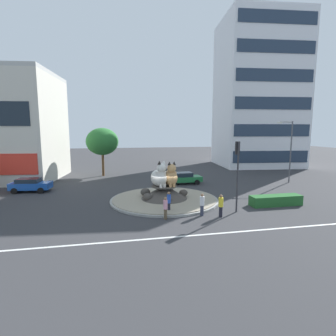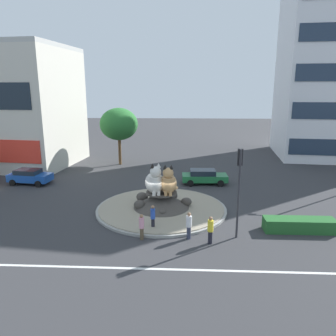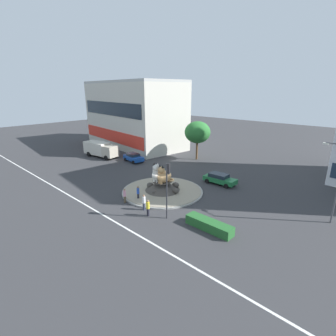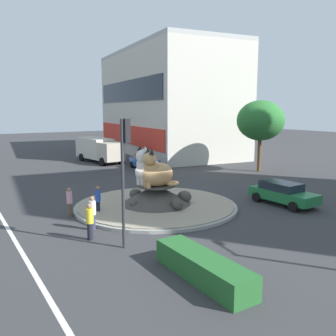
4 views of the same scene
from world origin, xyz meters
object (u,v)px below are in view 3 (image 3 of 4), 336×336
object	(u,v)px
cat_statue_white	(158,174)
broadleaf_tree_behind_island	(197,132)
delivery_box_truck	(100,149)
pedestrian_pink_shirt	(125,195)
traffic_light_mast	(168,181)
pedestrian_yellow_shirt	(148,207)
sedan_on_far_lane	(133,157)
hatchback_near_shophouse	(220,179)
shophouse_block	(133,114)
pedestrian_blue_shirt	(138,193)
cat_statue_calico	(164,176)
pedestrian_white_shirt	(144,202)

from	to	relation	value
cat_statue_white	broadleaf_tree_behind_island	xyz separation A→B (m)	(-5.75, 15.80, 2.66)
delivery_box_truck	pedestrian_pink_shirt	bearing A→B (deg)	-33.50
traffic_light_mast	pedestrian_yellow_shirt	xyz separation A→B (m)	(-1.77, -1.05, -3.04)
traffic_light_mast	sedan_on_far_lane	distance (m)	22.04
sedan_on_far_lane	pedestrian_pink_shirt	bearing A→B (deg)	-36.27
broadleaf_tree_behind_island	hatchback_near_shophouse	bearing A→B (deg)	-39.10
shophouse_block	broadleaf_tree_behind_island	world-z (taller)	shophouse_block
traffic_light_mast	pedestrian_blue_shirt	distance (m)	6.31
cat_statue_calico	hatchback_near_shophouse	xyz separation A→B (m)	(3.21, 7.66, -1.57)
cat_statue_calico	shophouse_block	distance (m)	30.60
shophouse_block	broadleaf_tree_behind_island	bearing A→B (deg)	5.26
shophouse_block	sedan_on_far_lane	bearing A→B (deg)	-33.44
pedestrian_yellow_shirt	pedestrian_blue_shirt	size ratio (longest dim) A/B	1.01
hatchback_near_shophouse	broadleaf_tree_behind_island	bearing A→B (deg)	139.03
broadleaf_tree_behind_island	pedestrian_white_shirt	world-z (taller)	broadleaf_tree_behind_island
cat_statue_white	traffic_light_mast	bearing A→B (deg)	35.37
traffic_light_mast	delivery_box_truck	distance (m)	27.59
cat_statue_white	delivery_box_truck	xyz separation A→B (m)	(-20.33, 4.65, -0.84)
hatchback_near_shophouse	delivery_box_truck	distance (m)	24.81
delivery_box_truck	cat_statue_calico	bearing A→B (deg)	-20.04
pedestrian_blue_shirt	pedestrian_yellow_shirt	bearing A→B (deg)	145.39
broadleaf_tree_behind_island	hatchback_near_shophouse	xyz separation A→B (m)	(10.04, -8.16, -4.27)
shophouse_block	pedestrian_yellow_shirt	bearing A→B (deg)	-30.56
shophouse_block	sedan_on_far_lane	distance (m)	16.03
traffic_light_mast	pedestrian_blue_shirt	bearing A→B (deg)	84.61
cat_statue_calico	pedestrian_pink_shirt	xyz separation A→B (m)	(-1.46, -4.96, -1.43)
broadleaf_tree_behind_island	sedan_on_far_lane	bearing A→B (deg)	-129.33
traffic_light_mast	pedestrian_white_shirt	xyz separation A→B (m)	(-3.07, -0.43, -3.04)
hatchback_near_shophouse	delivery_box_truck	bearing A→B (deg)	-174.93
cat_statue_calico	pedestrian_yellow_shirt	distance (m)	6.17
pedestrian_blue_shirt	delivery_box_truck	distance (m)	22.07
shophouse_block	traffic_light_mast	bearing A→B (deg)	-27.56
pedestrian_pink_shirt	delivery_box_truck	size ratio (longest dim) A/B	0.22
broadleaf_tree_behind_island	pedestrian_pink_shirt	xyz separation A→B (m)	(5.37, -20.77, -4.13)
broadleaf_tree_behind_island	delivery_box_truck	distance (m)	18.69
cat_statue_white	cat_statue_calico	world-z (taller)	cat_statue_white
shophouse_block	delivery_box_truck	world-z (taller)	shophouse_block
shophouse_block	pedestrian_white_shirt	xyz separation A→B (m)	(26.93, -21.04, -6.18)
cat_statue_white	pedestrian_yellow_shirt	xyz separation A→B (m)	(3.90, -5.31, -1.44)
traffic_light_mast	pedestrian_blue_shirt	size ratio (longest dim) A/B	3.30
pedestrian_pink_shirt	delivery_box_truck	bearing A→B (deg)	-52.44
pedestrian_yellow_shirt	pedestrian_pink_shirt	bearing A→B (deg)	-139.68
broadleaf_tree_behind_island	pedestrian_yellow_shirt	size ratio (longest dim) A/B	3.97
shophouse_block	pedestrian_pink_shirt	distance (m)	32.66
shophouse_block	hatchback_near_shophouse	xyz separation A→B (m)	(28.63, -8.70, -6.35)
pedestrian_pink_shirt	delivery_box_truck	distance (m)	22.16
traffic_light_mast	pedestrian_white_shirt	world-z (taller)	traffic_light_mast
pedestrian_pink_shirt	sedan_on_far_lane	size ratio (longest dim) A/B	0.40
pedestrian_yellow_shirt	pedestrian_white_shirt	bearing A→B (deg)	-160.35
pedestrian_yellow_shirt	shophouse_block	bearing A→B (deg)	-172.62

